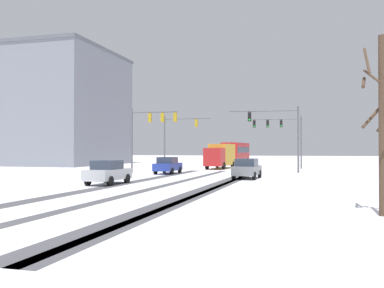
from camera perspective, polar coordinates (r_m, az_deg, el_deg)
name	(u,v)px	position (r m, az deg, el deg)	size (l,w,h in m)	color
wheel_track_left_lane	(121,184)	(29.39, -9.48, -5.31)	(1.12, 38.68, 0.01)	#4C4C51
wheel_track_right_lane	(212,186)	(27.32, 2.69, -5.67)	(1.14, 38.68, 0.01)	#4C4C51
wheel_track_center	(165,185)	(28.19, -3.56, -5.52)	(0.73, 38.68, 0.01)	#4C4C51
wheel_track_oncoming	(220,187)	(27.21, 3.82, -5.69)	(0.79, 38.68, 0.01)	#4C4C51
sidewalk_kerb_right	(315,191)	(24.88, 16.07, -6.00)	(4.00, 38.68, 0.12)	white
traffic_signal_far_right	(281,130)	(54.11, 11.78, 1.87)	(6.10, 0.72, 6.50)	#56565B
traffic_signal_far_left	(177,133)	(52.61, -2.01, 1.53)	(5.95, 0.38, 6.50)	#56565B
traffic_signal_near_left	(150,126)	(43.21, -5.63, 2.46)	(4.89, 0.53, 6.50)	#56565B
traffic_signal_near_right	(278,128)	(42.11, 11.43, 2.16)	(6.69, 0.72, 6.50)	#56565B
car_blue_lead	(168,165)	(41.54, -3.25, -2.85)	(1.85, 4.11, 1.62)	#233899
car_grey_second	(247,169)	(34.70, 7.33, -3.27)	(1.98, 4.18, 1.62)	slate
car_silver_third	(108,172)	(29.56, -11.15, -3.70)	(1.86, 4.11, 1.62)	#B7BABF
bus_oncoming	(236,152)	(68.51, 5.87, -1.02)	(2.85, 11.05, 3.38)	#B21E1E
box_truck_delivery	(220,155)	(52.73, 3.79, -1.51)	(2.56, 7.49, 3.02)	red
bare_tree_sidewalk_near	(382,119)	(16.70, 23.94, 3.05)	(1.84, 1.94, 6.44)	#4C3828
office_building_far_left_block	(31,109)	(73.01, -20.69, 4.36)	(27.16, 19.04, 17.52)	gray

